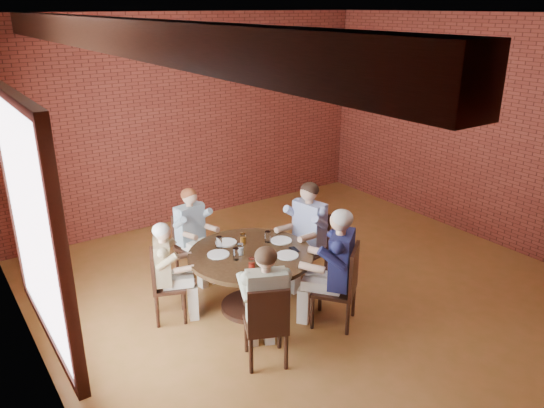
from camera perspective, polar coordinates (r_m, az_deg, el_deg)
floor at (r=6.85m, az=5.92°, el=-10.12°), size 7.00×7.00×0.00m
ceiling at (r=5.89m, az=7.20°, el=19.61°), size 7.00×7.00×0.00m
wall_back at (r=9.01m, az=-8.34°, el=8.97°), size 7.00×0.00×7.00m
wall_left at (r=4.81m, az=-24.33°, el=-3.15°), size 0.00×7.00×7.00m
wall_right at (r=8.59m, az=23.29°, el=6.94°), size 0.00×7.00×7.00m
ceiling_beam at (r=4.65m, az=-17.27°, el=17.05°), size 0.22×6.90×0.26m
window at (r=5.21m, az=-24.38°, el=-1.99°), size 0.10×2.16×2.36m
dining_table at (r=6.37m, az=-2.27°, el=-7.07°), size 1.48×1.48×0.75m
chair_a at (r=7.07m, az=4.16°, el=-4.27°), size 0.52×0.52×0.96m
diner_a at (r=6.93m, az=3.69°, el=-3.22°), size 0.77×0.67×1.38m
chair_b at (r=7.23m, az=-8.81°, el=-4.12°), size 0.46×0.46×0.90m
diner_b at (r=7.11m, az=-8.50°, el=-3.28°), size 0.59×0.68×1.27m
chair_c at (r=6.31m, az=-11.69°, el=-8.32°), size 0.48×0.48×0.87m
diner_c at (r=6.25m, az=-11.13°, el=-7.23°), size 0.69×0.63×1.22m
chair_d at (r=5.44m, az=-0.55°, el=-12.67°), size 0.55×0.55×0.93m
diner_d at (r=5.42m, az=-0.71°, el=-10.84°), size 0.73×0.79×1.32m
chair_e at (r=6.13m, az=7.63°, el=-8.46°), size 0.65×0.65×0.98m
diner_e at (r=6.06m, az=6.81°, el=-6.87°), size 0.89×0.91×1.41m
plate_a at (r=6.57m, az=1.00°, el=-3.95°), size 0.26×0.26×0.01m
plate_b at (r=6.54m, az=-4.96°, el=-4.15°), size 0.26×0.26×0.01m
plate_c at (r=6.25m, az=-5.80°, el=-5.42°), size 0.26×0.26×0.01m
plate_d at (r=6.20m, az=1.66°, el=-5.53°), size 0.26×0.26×0.01m
glass_a at (r=6.52m, az=-0.46°, el=-3.55°), size 0.07×0.07×0.14m
glass_b at (r=6.48m, az=-3.14°, el=-3.73°), size 0.07×0.07×0.14m
glass_c at (r=6.41m, az=-5.70°, el=-4.10°), size 0.07×0.07×0.14m
glass_d at (r=6.21m, az=-3.40°, el=-4.86°), size 0.07×0.07×0.14m
glass_e at (r=6.10m, az=-3.88°, el=-5.38°), size 0.07×0.07×0.14m
glass_f at (r=5.86m, az=-2.19°, el=-6.49°), size 0.07×0.07×0.14m
smartphone at (r=6.35m, az=2.38°, el=-4.91°), size 0.10×0.17×0.01m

